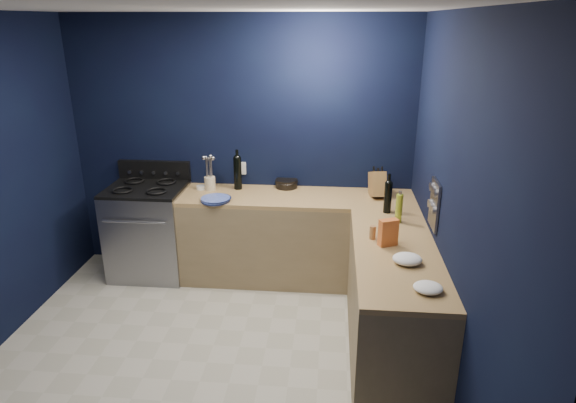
# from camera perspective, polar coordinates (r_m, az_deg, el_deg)

# --- Properties ---
(floor) EXTENTS (3.50, 3.50, 0.02)m
(floor) POSITION_cam_1_polar(r_m,az_deg,el_deg) (4.14, -9.33, -17.95)
(floor) COLOR #AAA595
(floor) RESTS_ON ground
(ceiling) EXTENTS (3.50, 3.50, 0.02)m
(ceiling) POSITION_cam_1_polar(r_m,az_deg,el_deg) (3.27, -12.10, 21.24)
(ceiling) COLOR silver
(ceiling) RESTS_ON ground
(wall_back) EXTENTS (3.50, 0.02, 2.60)m
(wall_back) POSITION_cam_1_polar(r_m,az_deg,el_deg) (5.13, -5.39, 6.28)
(wall_back) COLOR black
(wall_back) RESTS_ON ground
(wall_right) EXTENTS (0.02, 3.50, 2.60)m
(wall_right) POSITION_cam_1_polar(r_m,az_deg,el_deg) (3.47, 18.77, -1.67)
(wall_right) COLOR black
(wall_right) RESTS_ON ground
(wall_front) EXTENTS (3.50, 0.02, 2.60)m
(wall_front) POSITION_cam_1_polar(r_m,az_deg,el_deg) (2.06, -24.08, -18.45)
(wall_front) COLOR black
(wall_front) RESTS_ON ground
(cab_back) EXTENTS (2.30, 0.63, 0.86)m
(cab_back) POSITION_cam_1_polar(r_m,az_deg,el_deg) (5.04, 1.02, -4.40)
(cab_back) COLOR olive
(cab_back) RESTS_ON floor
(top_back) EXTENTS (2.30, 0.63, 0.04)m
(top_back) POSITION_cam_1_polar(r_m,az_deg,el_deg) (4.87, 1.05, 0.42)
(top_back) COLOR brown
(top_back) RESTS_ON cab_back
(cab_right) EXTENTS (0.63, 1.67, 0.86)m
(cab_right) POSITION_cam_1_polar(r_m,az_deg,el_deg) (4.04, 11.90, -11.54)
(cab_right) COLOR olive
(cab_right) RESTS_ON floor
(top_right) EXTENTS (0.63, 1.67, 0.04)m
(top_right) POSITION_cam_1_polar(r_m,az_deg,el_deg) (3.83, 12.38, -5.80)
(top_right) COLOR brown
(top_right) RESTS_ON cab_right
(gas_range) EXTENTS (0.76, 0.66, 0.92)m
(gas_range) POSITION_cam_1_polar(r_m,az_deg,el_deg) (5.33, -15.65, -3.39)
(gas_range) COLOR gray
(gas_range) RESTS_ON floor
(oven_door) EXTENTS (0.59, 0.02, 0.42)m
(oven_door) POSITION_cam_1_polar(r_m,az_deg,el_deg) (5.07, -16.85, -4.90)
(oven_door) COLOR black
(oven_door) RESTS_ON gas_range
(cooktop) EXTENTS (0.76, 0.66, 0.03)m
(cooktop) POSITION_cam_1_polar(r_m,az_deg,el_deg) (5.17, -16.14, 1.44)
(cooktop) COLOR black
(cooktop) RESTS_ON gas_range
(backguard) EXTENTS (0.76, 0.06, 0.20)m
(backguard) POSITION_cam_1_polar(r_m,az_deg,el_deg) (5.40, -15.14, 3.52)
(backguard) COLOR black
(backguard) RESTS_ON gas_range
(spice_panel) EXTENTS (0.02, 0.28, 0.38)m
(spice_panel) POSITION_cam_1_polar(r_m,az_deg,el_deg) (4.00, 16.54, -0.33)
(spice_panel) COLOR gray
(spice_panel) RESTS_ON wall_right
(wall_outlet) EXTENTS (0.09, 0.02, 0.13)m
(wall_outlet) POSITION_cam_1_polar(r_m,az_deg,el_deg) (5.16, -5.36, 3.85)
(wall_outlet) COLOR white
(wall_outlet) RESTS_ON wall_back
(plate_stack) EXTENTS (0.30, 0.30, 0.03)m
(plate_stack) POSITION_cam_1_polar(r_m,az_deg,el_deg) (4.76, -8.36, 0.24)
(plate_stack) COLOR #3B4B94
(plate_stack) RESTS_ON top_back
(ramekin) EXTENTS (0.09, 0.09, 0.04)m
(ramekin) POSITION_cam_1_polar(r_m,az_deg,el_deg) (5.13, -9.99, 1.60)
(ramekin) COLOR white
(ramekin) RESTS_ON top_back
(utensil_crock) EXTENTS (0.13, 0.13, 0.14)m
(utensil_crock) POSITION_cam_1_polar(r_m,az_deg,el_deg) (5.08, -8.99, 2.08)
(utensil_crock) COLOR beige
(utensil_crock) RESTS_ON top_back
(wine_bottle_back) EXTENTS (0.09, 0.09, 0.33)m
(wine_bottle_back) POSITION_cam_1_polar(r_m,az_deg,el_deg) (5.04, -5.83, 3.25)
(wine_bottle_back) COLOR black
(wine_bottle_back) RESTS_ON top_back
(lemon_basket) EXTENTS (0.29, 0.29, 0.09)m
(lemon_basket) POSITION_cam_1_polar(r_m,az_deg,el_deg) (5.10, -0.18, 2.10)
(lemon_basket) COLOR black
(lemon_basket) RESTS_ON top_back
(knife_block) EXTENTS (0.17, 0.30, 0.30)m
(knife_block) POSITION_cam_1_polar(r_m,az_deg,el_deg) (4.90, 10.25, 1.98)
(knife_block) COLOR brown
(knife_block) RESTS_ON top_back
(wine_bottle_right) EXTENTS (0.08, 0.08, 0.28)m
(wine_bottle_right) POSITION_cam_1_polar(r_m,az_deg,el_deg) (4.49, 11.44, 0.44)
(wine_bottle_right) COLOR black
(wine_bottle_right) RESTS_ON top_right
(oil_bottle) EXTENTS (0.06, 0.06, 0.25)m
(oil_bottle) POSITION_cam_1_polar(r_m,az_deg,el_deg) (4.29, 12.68, -0.78)
(oil_bottle) COLOR olive
(oil_bottle) RESTS_ON top_right
(spice_jar_near) EXTENTS (0.07, 0.07, 0.11)m
(spice_jar_near) POSITION_cam_1_polar(r_m,az_deg,el_deg) (3.96, 9.73, -3.52)
(spice_jar_near) COLOR olive
(spice_jar_near) RESTS_ON top_right
(spice_jar_far) EXTENTS (0.06, 0.06, 0.10)m
(spice_jar_far) POSITION_cam_1_polar(r_m,az_deg,el_deg) (4.03, 11.29, -3.28)
(spice_jar_far) COLOR olive
(spice_jar_far) RESTS_ON top_right
(crouton_bag) EXTENTS (0.16, 0.12, 0.21)m
(crouton_bag) POSITION_cam_1_polar(r_m,az_deg,el_deg) (3.85, 11.48, -3.52)
(crouton_bag) COLOR red
(crouton_bag) RESTS_ON top_right
(towel_front) EXTENTS (0.26, 0.24, 0.07)m
(towel_front) POSITION_cam_1_polar(r_m,az_deg,el_deg) (3.62, 13.60, -6.47)
(towel_front) COLOR white
(towel_front) RESTS_ON top_right
(towel_end) EXTENTS (0.23, 0.22, 0.06)m
(towel_end) POSITION_cam_1_polar(r_m,az_deg,el_deg) (3.31, 15.85, -9.53)
(towel_end) COLOR white
(towel_end) RESTS_ON top_right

